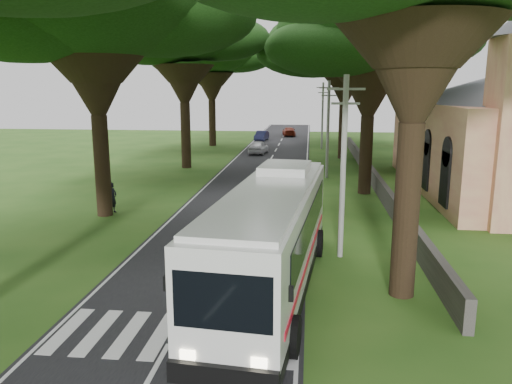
% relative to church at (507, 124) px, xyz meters
% --- Properties ---
extents(ground, '(140.00, 140.00, 0.00)m').
position_rel_church_xyz_m(ground, '(-17.86, -21.55, -4.91)').
color(ground, '#274F16').
rests_on(ground, ground).
extents(road, '(8.00, 120.00, 0.04)m').
position_rel_church_xyz_m(road, '(-17.86, 3.45, -4.90)').
color(road, black).
rests_on(road, ground).
extents(crosswalk, '(8.00, 3.00, 0.01)m').
position_rel_church_xyz_m(crosswalk, '(-17.86, -23.55, -4.91)').
color(crosswalk, silver).
rests_on(crosswalk, ground).
extents(property_wall, '(0.35, 50.00, 1.20)m').
position_rel_church_xyz_m(property_wall, '(-8.86, 2.45, -4.31)').
color(property_wall, '#383533').
rests_on(property_wall, ground).
extents(church, '(14.00, 24.00, 11.60)m').
position_rel_church_xyz_m(church, '(0.00, 0.00, 0.00)').
color(church, '#D17A66').
rests_on(church, ground).
extents(pole_near, '(1.60, 0.24, 8.00)m').
position_rel_church_xyz_m(pole_near, '(-12.36, -15.55, -0.73)').
color(pole_near, gray).
rests_on(pole_near, ground).
extents(pole_mid, '(1.60, 0.24, 8.00)m').
position_rel_church_xyz_m(pole_mid, '(-12.36, 4.45, -0.73)').
color(pole_mid, gray).
rests_on(pole_mid, ground).
extents(pole_far, '(1.60, 0.24, 8.00)m').
position_rel_church_xyz_m(pole_far, '(-12.36, 24.45, -0.73)').
color(pole_far, gray).
rests_on(pole_far, ground).
extents(tree_l_mida, '(14.97, 14.97, 15.25)m').
position_rel_church_xyz_m(tree_l_mida, '(-25.86, -9.55, 7.05)').
color(tree_l_mida, black).
rests_on(tree_l_mida, ground).
extents(tree_l_midb, '(12.90, 12.90, 15.14)m').
position_rel_church_xyz_m(tree_l_midb, '(-25.36, 8.45, 7.29)').
color(tree_l_midb, black).
rests_on(tree_l_midb, ground).
extents(tree_l_far, '(13.19, 13.19, 14.65)m').
position_rel_church_xyz_m(tree_l_far, '(-26.36, 26.45, 6.77)').
color(tree_l_far, black).
rests_on(tree_l_far, ground).
extents(tree_r_mida, '(12.92, 12.92, 13.91)m').
position_rel_church_xyz_m(tree_r_mida, '(-9.86, -1.55, 6.09)').
color(tree_r_mida, black).
rests_on(tree_r_mida, ground).
extents(tree_r_midb, '(16.39, 16.39, 15.40)m').
position_rel_church_xyz_m(tree_r_midb, '(-10.36, 16.45, 6.94)').
color(tree_r_midb, black).
rests_on(tree_r_midb, ground).
extents(tree_r_far, '(16.31, 16.31, 16.81)m').
position_rel_church_xyz_m(tree_r_far, '(-9.36, 34.45, 8.35)').
color(tree_r_far, black).
rests_on(tree_r_far, ground).
extents(coach_bus, '(4.13, 13.65, 3.96)m').
position_rel_church_xyz_m(coach_bus, '(-15.16, -19.65, -2.78)').
color(coach_bus, white).
rests_on(coach_bus, ground).
extents(distant_car_a, '(2.18, 4.51, 1.48)m').
position_rel_church_xyz_m(distant_car_a, '(-19.62, 18.97, -4.14)').
color(distant_car_a, silver).
rests_on(distant_car_a, road).
extents(distant_car_b, '(1.86, 4.18, 1.33)m').
position_rel_church_xyz_m(distant_car_b, '(-20.64, 33.26, -4.21)').
color(distant_car_b, navy).
rests_on(distant_car_b, road).
extents(distant_car_c, '(2.33, 4.78, 1.34)m').
position_rel_church_xyz_m(distant_car_c, '(-17.06, 40.29, -4.21)').
color(distant_car_c, maroon).
rests_on(distant_car_c, road).
extents(pedestrian, '(0.57, 0.76, 1.88)m').
position_rel_church_xyz_m(pedestrian, '(-25.59, -8.98, -3.97)').
color(pedestrian, black).
rests_on(pedestrian, ground).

